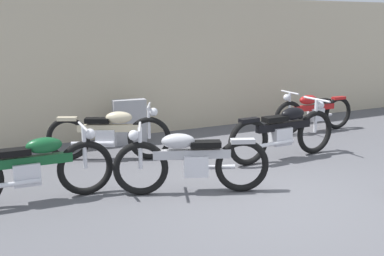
# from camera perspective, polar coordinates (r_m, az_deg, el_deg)

# --- Properties ---
(ground_plane) EXTENTS (40.00, 40.00, 0.00)m
(ground_plane) POSITION_cam_1_polar(r_m,az_deg,el_deg) (6.16, 9.93, -8.73)
(ground_plane) COLOR #56565B
(building_wall) EXTENTS (18.00, 0.30, 2.79)m
(building_wall) POSITION_cam_1_polar(r_m,az_deg,el_deg) (9.59, -5.44, 7.67)
(building_wall) COLOR beige
(building_wall) RESTS_ON ground_plane
(stone_marker) EXTENTS (0.64, 0.27, 0.85)m
(stone_marker) POSITION_cam_1_polar(r_m,az_deg,el_deg) (8.79, -7.75, 0.77)
(stone_marker) COLOR #9E9EA3
(stone_marker) RESTS_ON ground_plane
(motorcycle_green) EXTENTS (2.12, 0.59, 0.95)m
(motorcycle_green) POSITION_cam_1_polar(r_m,az_deg,el_deg) (6.17, -19.25, -4.73)
(motorcycle_green) COLOR black
(motorcycle_green) RESTS_ON ground_plane
(motorcycle_black) EXTENTS (2.20, 0.62, 0.99)m
(motorcycle_black) POSITION_cam_1_polar(r_m,az_deg,el_deg) (7.85, 11.39, -0.44)
(motorcycle_black) COLOR black
(motorcycle_black) RESTS_ON ground_plane
(motorcycle_silver) EXTENTS (1.99, 0.95, 0.94)m
(motorcycle_silver) POSITION_cam_1_polar(r_m,az_deg,el_deg) (6.14, -0.18, -4.11)
(motorcycle_silver) COLOR black
(motorcycle_silver) RESTS_ON ground_plane
(motorcycle_red) EXTENTS (2.01, 0.56, 0.90)m
(motorcycle_red) POSITION_cam_1_polar(r_m,az_deg,el_deg) (10.02, 14.86, 1.97)
(motorcycle_red) COLOR black
(motorcycle_red) RESTS_ON ground_plane
(motorcycle_cream) EXTENTS (1.92, 1.05, 0.94)m
(motorcycle_cream) POSITION_cam_1_polar(r_m,az_deg,el_deg) (7.79, -10.19, -0.70)
(motorcycle_cream) COLOR black
(motorcycle_cream) RESTS_ON ground_plane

